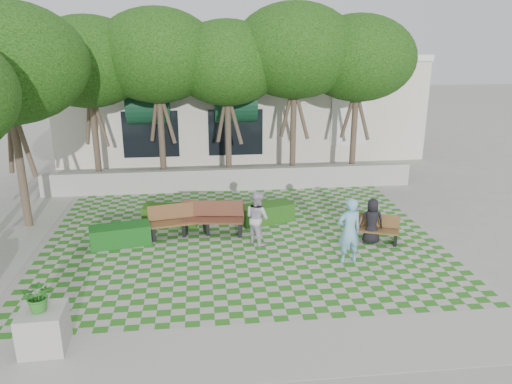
{
  "coord_description": "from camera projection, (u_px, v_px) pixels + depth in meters",
  "views": [
    {
      "loc": [
        -1.18,
        -13.33,
        6.24
      ],
      "look_at": [
        0.5,
        1.5,
        1.4
      ],
      "focal_mm": 35.0,
      "sensor_mm": 36.0,
      "label": 1
    }
  ],
  "objects": [
    {
      "name": "retaining_wall",
      "position": [
        231.0,
        179.0,
        20.37
      ],
      "size": [
        15.0,
        0.36,
        0.9
      ],
      "primitive_type": "cube",
      "color": "#9E9B93",
      "rests_on": "ground"
    },
    {
      "name": "hedge_midright",
      "position": [
        267.0,
        213.0,
        16.98
      ],
      "size": [
        1.95,
        1.24,
        0.64
      ],
      "primitive_type": "cube",
      "rotation": [
        0.0,
        0.0,
        0.3
      ],
      "color": "#1C4713",
      "rests_on": "ground"
    },
    {
      "name": "bench_mid",
      "position": [
        213.0,
        219.0,
        15.93
      ],
      "size": [
        2.06,
        0.92,
        1.05
      ],
      "rotation": [
        0.0,
        0.0,
        -0.13
      ],
      "color": "#50291B",
      "rests_on": "ground"
    },
    {
      "name": "ground",
      "position": [
        245.0,
        253.0,
        14.65
      ],
      "size": [
        90.0,
        90.0,
        0.0
      ],
      "primitive_type": "plane",
      "color": "gray",
      "rests_on": "ground"
    },
    {
      "name": "bench_east",
      "position": [
        372.0,
        229.0,
        15.38
      ],
      "size": [
        1.7,
        1.07,
        0.85
      ],
      "rotation": [
        0.0,
        0.0,
        -0.36
      ],
      "color": "brown",
      "rests_on": "ground"
    },
    {
      "name": "lawn",
      "position": [
        242.0,
        240.0,
        15.59
      ],
      "size": [
        12.0,
        12.0,
        0.0
      ],
      "primitive_type": "plane",
      "color": "#2B721E",
      "rests_on": "ground"
    },
    {
      "name": "building",
      "position": [
        238.0,
        102.0,
        27.28
      ],
      "size": [
        18.0,
        8.92,
        5.15
      ],
      "color": "beige",
      "rests_on": "ground"
    },
    {
      "name": "planter_front",
      "position": [
        42.0,
        321.0,
        10.09
      ],
      "size": [
        0.91,
        0.91,
        1.58
      ],
      "rotation": [
        0.0,
        0.0,
        0.03
      ],
      "color": "#9E9B93",
      "rests_on": "ground"
    },
    {
      "name": "tree_row",
      "position": [
        179.0,
        61.0,
        18.48
      ],
      "size": [
        17.7,
        13.4,
        7.41
      ],
      "color": "#47382B",
      "rests_on": "ground"
    },
    {
      "name": "sidewalk_west",
      "position": [
        1.0,
        251.0,
        14.82
      ],
      "size": [
        2.0,
        12.0,
        0.01
      ],
      "primitive_type": "cube",
      "color": "#9E9B93",
      "rests_on": "ground"
    },
    {
      "name": "bench_west",
      "position": [
        179.0,
        221.0,
        15.82
      ],
      "size": [
        1.99,
        1.0,
        1.0
      ],
      "rotation": [
        0.0,
        0.0,
        0.2
      ],
      "color": "brown",
      "rests_on": "ground"
    },
    {
      "name": "person_white",
      "position": [
        257.0,
        218.0,
        15.14
      ],
      "size": [
        0.98,
        1.02,
        1.65
      ],
      "primitive_type": "imported",
      "rotation": [
        0.0,
        0.0,
        2.21
      ],
      "color": "#BFB5C8",
      "rests_on": "ground"
    },
    {
      "name": "hedge_west",
      "position": [
        121.0,
        235.0,
        15.16
      ],
      "size": [
        1.88,
        1.04,
        0.62
      ],
      "primitive_type": "cube",
      "rotation": [
        0.0,
        0.0,
        0.19
      ],
      "color": "#134716",
      "rests_on": "ground"
    },
    {
      "name": "hedge_midleft",
      "position": [
        171.0,
        215.0,
        16.79
      ],
      "size": [
        1.94,
        1.07,
        0.64
      ],
      "primitive_type": "cube",
      "rotation": [
        0.0,
        0.0,
        -0.19
      ],
      "color": "#204612",
      "rests_on": "ground"
    },
    {
      "name": "sidewalk_south",
      "position": [
        266.0,
        350.0,
        10.21
      ],
      "size": [
        16.0,
        2.0,
        0.01
      ],
      "primitive_type": "cube",
      "color": "#9E9B93",
      "rests_on": "ground"
    },
    {
      "name": "person_dark",
      "position": [
        372.0,
        221.0,
        15.21
      ],
      "size": [
        0.76,
        0.57,
        1.41
      ],
      "primitive_type": "imported",
      "rotation": [
        0.0,
        0.0,
        2.96
      ],
      "color": "black",
      "rests_on": "ground"
    },
    {
      "name": "person_blue",
      "position": [
        349.0,
        231.0,
        13.85
      ],
      "size": [
        0.75,
        0.55,
        1.89
      ],
      "primitive_type": "imported",
      "rotation": [
        0.0,
        0.0,
        3.3
      ],
      "color": "#6FACCB",
      "rests_on": "ground"
    }
  ]
}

